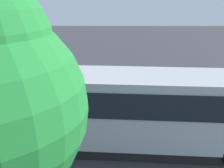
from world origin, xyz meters
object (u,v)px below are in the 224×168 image
object	(u,v)px
stunt_motorcycle	(74,73)
spectator_right	(98,99)
parked_motorcycle_silver	(186,113)
spectator_far_left	(167,98)
spectator_left	(142,98)
spectator_centre	(119,99)
tour_bus	(141,112)
traffic_cone	(95,87)

from	to	relation	value
stunt_motorcycle	spectator_right	bearing A→B (deg)	112.93
parked_motorcycle_silver	stunt_motorcycle	size ratio (longest dim) A/B	1.02
parked_motorcycle_silver	stunt_motorcycle	distance (m)	8.50
stunt_motorcycle	spectator_far_left	bearing A→B (deg)	140.00
spectator_left	spectator_centre	xyz separation A→B (m)	(1.20, 0.15, -0.00)
parked_motorcycle_silver	spectator_centre	bearing A→B (deg)	-6.59
tour_bus	stunt_motorcycle	xyz separation A→B (m)	(3.96, -7.74, -0.64)
spectator_far_left	traffic_cone	size ratio (longest dim) A/B	2.84
spectator_centre	stunt_motorcycle	world-z (taller)	spectator_centre
tour_bus	parked_motorcycle_silver	world-z (taller)	tour_bus
spectator_right	stunt_motorcycle	xyz separation A→B (m)	(1.99, -4.71, 0.03)
spectator_far_left	spectator_centre	world-z (taller)	spectator_far_left
tour_bus	spectator_far_left	size ratio (longest dim) A/B	5.67
stunt_motorcycle	traffic_cone	distance (m)	1.94
spectator_centre	traffic_cone	size ratio (longest dim) A/B	2.81
spectator_far_left	spectator_right	size ratio (longest dim) A/B	1.08
parked_motorcycle_silver	stunt_motorcycle	bearing A→B (deg)	-39.37
spectator_far_left	spectator_right	bearing A→B (deg)	-0.41
parked_motorcycle_silver	spectator_left	bearing A→B (deg)	-13.72
spectator_far_left	stunt_motorcycle	size ratio (longest dim) A/B	0.89
tour_bus	traffic_cone	world-z (taller)	tour_bus
tour_bus	spectator_far_left	bearing A→B (deg)	-119.17
tour_bus	parked_motorcycle_silver	distance (m)	3.69
tour_bus	spectator_centre	xyz separation A→B (m)	(0.85, -2.76, -0.59)
spectator_centre	stunt_motorcycle	xyz separation A→B (m)	(3.11, -4.98, -0.06)
spectator_right	parked_motorcycle_silver	xyz separation A→B (m)	(-4.57, 0.67, -0.49)
stunt_motorcycle	traffic_cone	bearing A→B (deg)	148.99
stunt_motorcycle	traffic_cone	xyz separation A→B (m)	(-1.55, 0.93, -0.70)
spectator_left	stunt_motorcycle	distance (m)	6.48
spectator_left	spectator_centre	size ratio (longest dim) A/B	1.00
tour_bus	parked_motorcycle_silver	size ratio (longest dim) A/B	4.94
spectator_centre	stunt_motorcycle	distance (m)	5.87
spectator_left	tour_bus	bearing A→B (deg)	83.11
spectator_left	parked_motorcycle_silver	size ratio (longest dim) A/B	0.86
tour_bus	spectator_right	world-z (taller)	tour_bus
traffic_cone	spectator_left	bearing A→B (deg)	125.30
stunt_motorcycle	spectator_left	bearing A→B (deg)	131.75
spectator_centre	traffic_cone	distance (m)	4.40
spectator_right	spectator_left	bearing A→B (deg)	176.89
traffic_cone	spectator_centre	bearing A→B (deg)	111.03
spectator_left	traffic_cone	xyz separation A→B (m)	(2.76, -3.90, -0.75)
spectator_right	stunt_motorcycle	size ratio (longest dim) A/B	0.82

